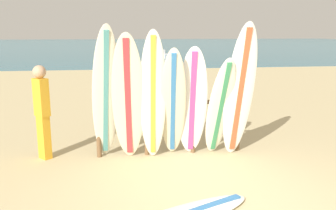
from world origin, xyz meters
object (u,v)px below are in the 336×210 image
Objects in this scene: surfboard_leaning_left at (128,99)px; small_boat_offshore at (158,55)px; surfboard_rack at (170,118)px; surfboard_leaning_far_left at (106,95)px; surfboard_leaning_center at (173,104)px; surfboard_leaning_far_right at (240,92)px; surfboard_leaning_center_right at (192,103)px; surfboard_leaning_center_left at (153,97)px; beachgoer_standing at (42,108)px; surfboard_leaning_right at (220,108)px.

surfboard_leaning_left reaches higher than small_boat_offshore.
surfboard_leaning_left reaches higher than surfboard_rack.
surfboard_leaning_left is (0.39, -0.08, -0.07)m from surfboard_leaning_far_left.
surfboard_leaning_left is 1.12× the size of surfboard_leaning_center.
surfboard_leaning_far_right reaches higher than surfboard_leaning_far_left.
surfboard_leaning_center_right is 0.89m from surfboard_leaning_far_right.
surfboard_leaning_center is (0.37, 0.03, -0.15)m from surfboard_leaning_center_left.
surfboard_leaning_center_right reaches higher than beachgoer_standing.
surfboard_leaning_far_left is at bearing 168.96° from surfboard_leaning_left.
small_boat_offshore is (2.72, 25.25, -0.46)m from surfboard_rack.
surfboard_leaning_center_left is 1.37× the size of beachgoer_standing.
surfboard_rack is 1.48× the size of surfboard_leaning_right.
surfboard_leaning_left is 1.11× the size of surfboard_leaning_center_right.
surfboard_leaning_far_left is 0.84m from surfboard_leaning_center_left.
surfboard_leaning_far_left is at bearing 179.04° from surfboard_leaning_center_right.
surfboard_leaning_center_right reaches higher than surfboard_leaning_center.
surfboard_rack is 1.35× the size of surfboard_leaning_center.
surfboard_leaning_far_left is 1.06× the size of surfboard_leaning_left.
surfboard_leaning_right is at bearing -0.78° from surfboard_leaning_center.
surfboard_leaning_center_left is 25.82m from small_boat_offshore.
beachgoer_standing is 25.70m from small_boat_offshore.
surfboard_leaning_center_right is 25.65m from small_boat_offshore.
surfboard_rack is 1.61× the size of beachgoer_standing.
surfboard_rack is 1.12× the size of surfboard_leaning_far_right.
surfboard_leaning_center is 0.37m from surfboard_leaning_center_right.
surfboard_leaning_far_left reaches higher than surfboard_leaning_center_right.
small_boat_offshore is at bearing 83.84° from surfboard_rack.
surfboard_leaning_far_left reaches higher than surfboard_rack.
surfboard_leaning_far_right is 3.64m from beachgoer_standing.
surfboard_rack is at bearing 44.84° from surfboard_leaning_center_left.
surfboard_leaning_far_left is at bearing 176.30° from surfboard_leaning_far_right.
surfboard_leaning_center is 1.00× the size of surfboard_leaning_center_right.
surfboard_leaning_right reaches higher than beachgoer_standing.
surfboard_leaning_center_left reaches higher than surfboard_leaning_center.
surfboard_leaning_far_right is (2.42, -0.16, 0.02)m from surfboard_leaning_far_left.
beachgoer_standing is (-3.59, 0.48, -0.30)m from surfboard_leaning_far_right.
surfboard_leaning_far_right reaches higher than surfboard_rack.
surfboard_leaning_center is 25.74m from small_boat_offshore.
surfboard_leaning_center_right is at bearing -7.23° from beachgoer_standing.
surfboard_leaning_left reaches higher than surfboard_leaning_center.
surfboard_leaning_center_left is 1.59m from surfboard_leaning_far_right.
beachgoer_standing is at bearing 167.78° from surfboard_leaning_center_left.
surfboard_leaning_center is (1.20, -0.09, -0.19)m from surfboard_leaning_far_left.
surfboard_leaning_center_right is 1.10× the size of surfboard_leaning_right.
surfboard_leaning_center_left is 0.95× the size of surfboard_leaning_far_right.
surfboard_leaning_left is 0.73× the size of small_boat_offshore.
surfboard_leaning_far_right is at bearing -1.58° from surfboard_leaning_center_left.
surfboard_leaning_center_left is 2.06m from beachgoer_standing.
surfboard_leaning_center is (0.81, -0.01, -0.12)m from surfboard_leaning_left.
surfboard_rack is 2.38m from beachgoer_standing.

